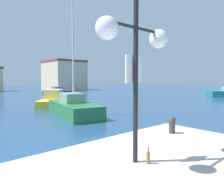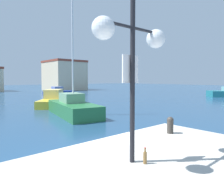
# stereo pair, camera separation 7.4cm
# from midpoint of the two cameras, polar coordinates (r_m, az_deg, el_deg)

# --- Properties ---
(water) EXTENTS (160.00, 160.00, 0.00)m
(water) POSITION_cam_midpoint_polar(r_m,az_deg,el_deg) (31.69, -4.07, -2.24)
(water) COLOR navy
(water) RESTS_ON ground
(lamppost) EXTENTS (1.91, 0.42, 3.99)m
(lamppost) POSITION_cam_midpoint_polar(r_m,az_deg,el_deg) (4.27, 6.15, 13.34)
(lamppost) COLOR black
(lamppost) RESTS_ON pier_quay
(bottle) EXTENTS (0.08, 0.08, 0.33)m
(bottle) POSITION_cam_midpoint_polar(r_m,az_deg,el_deg) (4.43, 9.51, -17.79)
(bottle) COLOR olive
(bottle) RESTS_ON pier_quay
(mooring_bollard) EXTENTS (0.21, 0.21, 0.52)m
(mooring_bollard) POSITION_cam_midpoint_polar(r_m,az_deg,el_deg) (6.83, 15.92, -9.13)
(mooring_bollard) COLOR #38332D
(mooring_bollard) RESTS_ON pier_quay
(motorboat_yellow_behind_lamppost) EXTENTS (5.89, 6.77, 1.69)m
(motorboat_yellow_behind_lamppost) POSITION_cam_midpoint_polar(r_m,az_deg,el_deg) (23.51, -15.58, -2.63)
(motorboat_yellow_behind_lamppost) COLOR gold
(motorboat_yellow_behind_lamppost) RESTS_ON water
(sailboat_green_mid_harbor) EXTENTS (3.59, 6.95, 9.76)m
(sailboat_green_mid_harbor) POSITION_cam_midpoint_polar(r_m,az_deg,el_deg) (16.57, -10.51, -4.74)
(sailboat_green_mid_harbor) COLOR #28703D
(sailboat_green_mid_harbor) RESTS_ON water
(motorboat_blue_center_channel) EXTENTS (5.94, 2.47, 1.41)m
(motorboat_blue_center_channel) POSITION_cam_midpoint_polar(r_m,az_deg,el_deg) (41.01, -14.37, -0.52)
(motorboat_blue_center_channel) COLOR #233D93
(motorboat_blue_center_channel) RESTS_ON water
(warehouse_block) EXTENTS (8.40, 9.75, 7.56)m
(warehouse_block) POSITION_cam_midpoint_polar(r_m,az_deg,el_deg) (55.65, -12.88, 3.80)
(warehouse_block) COLOR beige
(warehouse_block) RESTS_ON ground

